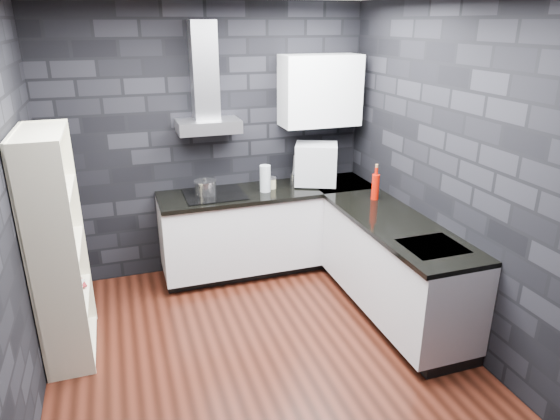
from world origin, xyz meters
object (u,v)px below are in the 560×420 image
glass_vase (265,179)px  storage_jar (272,184)px  utensil_crock (295,179)px  appliance_garage (316,164)px  red_bottle (375,187)px  fruit_bowl (56,248)px  pot (205,188)px  bookshelf (58,248)px

glass_vase → storage_jar: size_ratio=2.60×
storage_jar → utensil_crock: utensil_crock is taller
appliance_garage → red_bottle: (0.37, -0.60, -0.10)m
glass_vase → utensil_crock: glass_vase is taller
fruit_bowl → utensil_crock: bearing=23.5°
utensil_crock → red_bottle: red_bottle is taller
appliance_garage → storage_jar: bearing=-159.4°
pot → fruit_bowl: pot is taller
glass_vase → storage_jar: 0.14m
glass_vase → red_bottle: 1.09m
utensil_crock → appliance_garage: appliance_garage is taller
utensil_crock → red_bottle: 0.88m
storage_jar → bookshelf: (-1.97, -0.86, -0.05)m
fruit_bowl → glass_vase: bearing=24.8°
appliance_garage → fruit_bowl: size_ratio=1.75×
red_bottle → glass_vase: bearing=148.9°
storage_jar → fruit_bowl: storage_jar is taller
red_bottle → bookshelf: size_ratio=0.14×
appliance_garage → bookshelf: bearing=-137.4°
storage_jar → glass_vase: bearing=-143.9°
storage_jar → utensil_crock: bearing=8.3°
red_bottle → appliance_garage: bearing=121.5°
utensil_crock → bookshelf: bearing=-158.1°
pot → bookshelf: 1.55m
utensil_crock → red_bottle: size_ratio=0.51×
utensil_crock → appliance_garage: 0.27m
appliance_garage → red_bottle: size_ratio=1.71×
glass_vase → fruit_bowl: 2.07m
red_bottle → bookshelf: bearing=-175.3°
storage_jar → fruit_bowl: (-1.97, -0.94, -0.01)m
pot → bookshelf: (-1.29, -0.86, -0.07)m
glass_vase → utensil_crock: size_ratio=2.14×
red_bottle → bookshelf: (-2.81, -0.23, -0.12)m
bookshelf → fruit_bowl: (0.00, -0.08, 0.04)m
pot → glass_vase: glass_vase is taller
storage_jar → appliance_garage: 0.50m
storage_jar → utensil_crock: 0.27m
glass_vase → fruit_bowl: glass_vase is taller
storage_jar → bookshelf: size_ratio=0.06×
storage_jar → utensil_crock: (0.26, 0.04, 0.01)m
utensil_crock → appliance_garage: size_ratio=0.30×
pot → fruit_bowl: (-1.29, -0.94, -0.04)m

